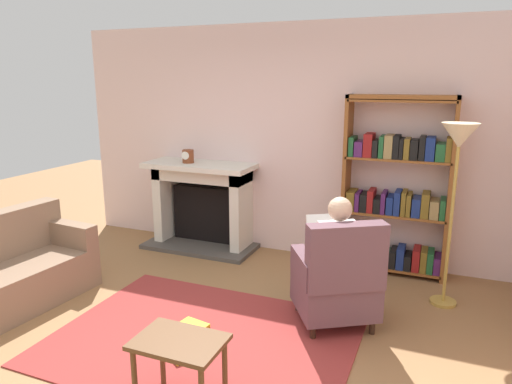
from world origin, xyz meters
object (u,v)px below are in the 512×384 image
at_px(armchair_reading, 338,280).
at_px(mantel_clock, 188,156).
at_px(side_table, 179,351).
at_px(fireplace, 203,202).
at_px(seated_reader, 334,253).
at_px(floor_lamp, 458,153).
at_px(bookshelf, 396,192).

bearing_deg(armchair_reading, mantel_clock, -62.03).
height_order(armchair_reading, side_table, armchair_reading).
height_order(fireplace, seated_reader, seated_reader).
bearing_deg(floor_lamp, bookshelf, 132.26).
height_order(seated_reader, side_table, seated_reader).
distance_m(side_table, floor_lamp, 2.88).
distance_m(mantel_clock, floor_lamp, 3.06).
relative_size(bookshelf, armchair_reading, 1.98).
distance_m(bookshelf, armchair_reading, 1.51).
xyz_separation_m(bookshelf, side_table, (-0.99, -2.80, -0.50)).
relative_size(mantel_clock, seated_reader, 0.14).
bearing_deg(fireplace, mantel_clock, -144.22).
distance_m(mantel_clock, armchair_reading, 2.61).
height_order(bookshelf, side_table, bookshelf).
height_order(mantel_clock, floor_lamp, floor_lamp).
xyz_separation_m(fireplace, side_table, (1.33, -2.77, -0.16)).
distance_m(fireplace, mantel_clock, 0.61).
bearing_deg(armchair_reading, seated_reader, -90.00).
xyz_separation_m(side_table, floor_lamp, (1.53, 2.20, 1.03)).
bearing_deg(mantel_clock, seated_reader, -29.04).
height_order(fireplace, side_table, fireplace).
distance_m(mantel_clock, seated_reader, 2.46).
xyz_separation_m(armchair_reading, seated_reader, (-0.06, 0.10, 0.20)).
relative_size(armchair_reading, side_table, 1.73).
bearing_deg(side_table, bookshelf, 70.64).
xyz_separation_m(fireplace, mantel_clock, (-0.14, -0.10, 0.59)).
relative_size(armchair_reading, floor_lamp, 0.57).
xyz_separation_m(bookshelf, seated_reader, (-0.36, -1.30, -0.29)).
relative_size(bookshelf, seated_reader, 1.68).
height_order(mantel_clock, armchair_reading, mantel_clock).
bearing_deg(seated_reader, fireplace, -64.53).
xyz_separation_m(mantel_clock, side_table, (1.47, -2.67, -0.75)).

